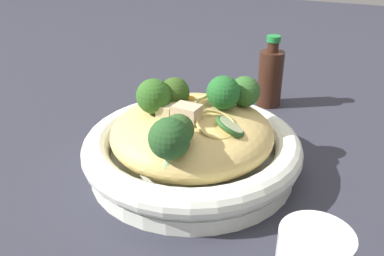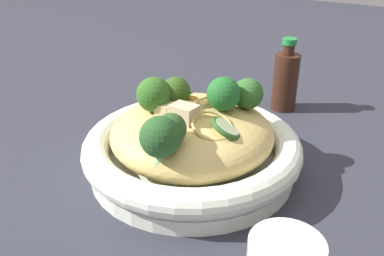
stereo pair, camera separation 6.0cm
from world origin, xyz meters
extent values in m
plane|color=#2C2D38|center=(0.00, 0.00, 0.00)|extent=(3.00, 3.00, 0.00)
cylinder|color=white|center=(0.00, 0.00, 0.01)|extent=(0.30, 0.30, 0.02)
torus|color=white|center=(0.00, 0.00, 0.04)|extent=(0.32, 0.32, 0.04)
ellipsoid|color=tan|center=(0.00, 0.00, 0.06)|extent=(0.24, 0.24, 0.08)
torus|color=#D6BA5D|center=(-0.02, -0.04, 0.08)|extent=(0.06, 0.07, 0.03)
torus|color=#D3B661|center=(-0.05, 0.03, 0.10)|extent=(0.07, 0.07, 0.02)
torus|color=#D6B760|center=(0.01, -0.02, 0.10)|extent=(0.06, 0.06, 0.03)
torus|color=#D7B66E|center=(0.01, 0.00, 0.10)|extent=(0.05, 0.05, 0.02)
cone|color=#8EAE6F|center=(-0.02, 0.08, 0.09)|extent=(0.02, 0.02, 0.02)
sphere|color=#2C4D22|center=(-0.02, 0.08, 0.11)|extent=(0.04, 0.04, 0.04)
cone|color=#97B475|center=(-0.01, 0.10, 0.08)|extent=(0.03, 0.03, 0.02)
sphere|color=#244C22|center=(-0.01, 0.10, 0.11)|extent=(0.06, 0.06, 0.05)
cone|color=#96B069|center=(0.03, 0.00, 0.10)|extent=(0.02, 0.02, 0.01)
sphere|color=#304F1B|center=(0.03, 0.00, 0.12)|extent=(0.05, 0.05, 0.04)
cone|color=#9BB872|center=(-0.06, -0.06, 0.09)|extent=(0.03, 0.02, 0.02)
sphere|color=#2F5E27|center=(-0.06, -0.06, 0.11)|extent=(0.06, 0.06, 0.05)
cone|color=#93B669|center=(-0.04, -0.02, 0.10)|extent=(0.03, 0.03, 0.02)
sphere|color=#206026|center=(-0.04, -0.02, 0.12)|extent=(0.07, 0.07, 0.05)
cone|color=#8EB671|center=(0.05, 0.03, 0.10)|extent=(0.03, 0.03, 0.02)
sphere|color=#2E5D20|center=(0.05, 0.03, 0.12)|extent=(0.07, 0.07, 0.05)
cylinder|color=orange|center=(0.03, -0.01, 0.10)|extent=(0.03, 0.03, 0.02)
cylinder|color=orange|center=(0.03, -0.03, 0.10)|extent=(0.03, 0.03, 0.02)
cylinder|color=orange|center=(0.02, 0.00, 0.10)|extent=(0.03, 0.03, 0.01)
cylinder|color=orange|center=(0.04, 0.00, 0.10)|extent=(0.03, 0.03, 0.02)
cylinder|color=beige|center=(0.06, -0.06, 0.09)|extent=(0.05, 0.05, 0.02)
torus|color=#2C572A|center=(0.06, -0.06, 0.09)|extent=(0.06, 0.06, 0.02)
cylinder|color=beige|center=(-0.06, 0.02, 0.10)|extent=(0.05, 0.05, 0.02)
torus|color=#295422|center=(-0.06, 0.02, 0.10)|extent=(0.06, 0.06, 0.03)
cylinder|color=beige|center=(0.03, -0.02, 0.10)|extent=(0.05, 0.05, 0.02)
torus|color=#2B5E26|center=(0.03, -0.02, 0.10)|extent=(0.06, 0.06, 0.03)
cube|color=#D2B28E|center=(-0.01, 0.03, 0.11)|extent=(0.04, 0.03, 0.03)
cube|color=#CCBC8D|center=(0.03, 0.03, 0.10)|extent=(0.02, 0.03, 0.02)
cylinder|color=#381E14|center=(-0.05, -0.28, 0.05)|extent=(0.05, 0.05, 0.11)
cylinder|color=#381E14|center=(-0.05, -0.28, 0.12)|extent=(0.02, 0.02, 0.02)
cylinder|color=#1E7F38|center=(-0.05, -0.28, 0.14)|extent=(0.03, 0.03, 0.01)
camera|label=1|loc=(-0.21, 0.49, 0.34)|focal=38.84mm
camera|label=2|loc=(-0.26, 0.46, 0.34)|focal=38.84mm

